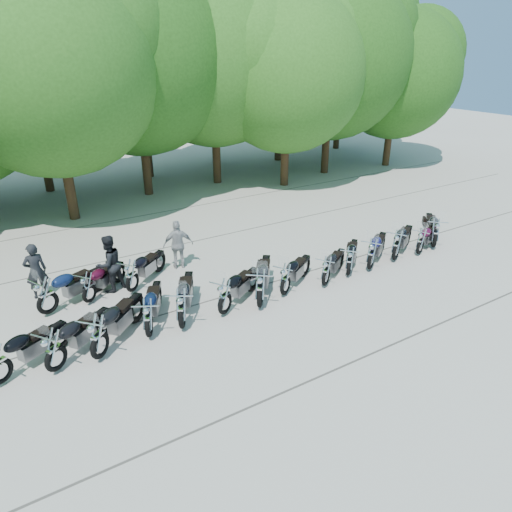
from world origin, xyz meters
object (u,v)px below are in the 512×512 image
motorcycle_16 (131,275)px  rider_0 (36,271)px  motorcycle_1 (54,349)px  motorcycle_8 (326,270)px  motorcycle_9 (350,260)px  rider_1 (109,264)px  motorcycle_5 (225,296)px  motorcycle_14 (46,295)px  motorcycle_11 (397,244)px  motorcycle_15 (88,286)px  motorcycle_3 (148,317)px  motorcycle_13 (435,232)px  motorcycle_7 (285,278)px  motorcycle_12 (421,241)px  motorcycle_10 (372,253)px  motorcycle_2 (98,336)px  motorcycle_4 (181,307)px  motorcycle_6 (260,287)px  rider_2 (178,245)px

motorcycle_16 → rider_0: bearing=24.5°
rider_0 → motorcycle_1: bearing=84.4°
motorcycle_16 → motorcycle_8: bearing=-156.6°
motorcycle_1 → motorcycle_9: (9.22, 0.14, -0.06)m
rider_1 → motorcycle_5: bearing=104.2°
motorcycle_14 → motorcycle_16: bearing=-114.0°
motorcycle_11 → rider_1: bearing=42.5°
motorcycle_5 → motorcycle_16: bearing=4.0°
motorcycle_5 → motorcycle_15: 4.13m
motorcycle_14 → motorcycle_16: (2.45, 0.03, -0.05)m
motorcycle_3 → motorcycle_13: motorcycle_13 is taller
motorcycle_7 → motorcycle_11: bearing=-120.4°
motorcycle_12 → rider_1: bearing=51.5°
motorcycle_10 → rider_1: (-7.94, 3.24, 0.27)m
motorcycle_10 → rider_0: rider_0 is taller
motorcycle_2 → motorcycle_9: size_ratio=1.18×
motorcycle_2 → rider_0: rider_0 is taller
motorcycle_7 → rider_1: size_ratio=1.16×
motorcycle_2 → rider_1: 3.59m
motorcycle_1 → motorcycle_12: bearing=-125.6°
motorcycle_15 → rider_1: 0.99m
motorcycle_4 → motorcycle_9: motorcycle_4 is taller
motorcycle_10 → motorcycle_11: size_ratio=0.99×
motorcycle_1 → motorcycle_7: motorcycle_1 is taller
motorcycle_1 → motorcycle_6: size_ratio=0.92×
motorcycle_1 → motorcycle_14: size_ratio=0.97×
motorcycle_4 → motorcycle_8: bearing=-151.6°
motorcycle_6 → rider_0: (-5.40, 4.12, 0.18)m
motorcycle_9 → motorcycle_6: bearing=51.3°
motorcycle_1 → motorcycle_13: bearing=-125.1°
motorcycle_12 → rider_2: (-7.96, 3.66, 0.29)m
motorcycle_3 → rider_2: size_ratio=1.30×
motorcycle_3 → motorcycle_13: (11.20, -0.01, 0.04)m
motorcycle_13 → motorcycle_11: bearing=44.7°
motorcycle_12 → motorcycle_16: (-9.90, 2.74, 0.05)m
motorcycle_1 → rider_0: size_ratio=1.29×
motorcycle_5 → rider_1: rider_1 is taller
motorcycle_12 → rider_2: size_ratio=1.18×
motorcycle_14 → motorcycle_7: bearing=-137.0°
motorcycle_8 → motorcycle_2: bearing=58.1°
motorcycle_3 → motorcycle_15: 2.79m
motorcycle_3 → motorcycle_10: bearing=-153.0°
motorcycle_7 → rider_1: bearing=24.3°
motorcycle_5 → motorcycle_8: 3.55m
motorcycle_4 → motorcycle_15: 3.27m
motorcycle_15 → rider_1: bearing=-97.9°
motorcycle_6 → motorcycle_16: bearing=-6.6°
motorcycle_4 → motorcycle_7: bearing=-149.1°
motorcycle_4 → rider_0: (-3.03, 3.94, 0.20)m
motorcycle_10 → rider_2: rider_2 is taller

